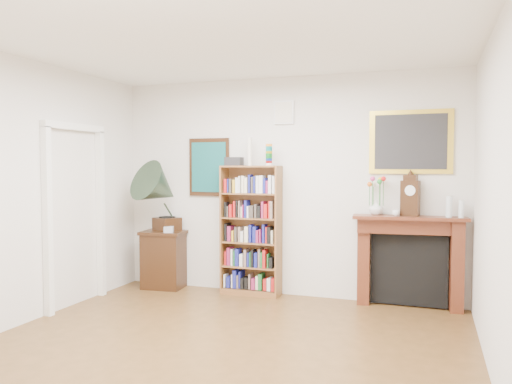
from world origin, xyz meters
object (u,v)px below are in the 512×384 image
flower_vase (376,208)px  mantel_clock (410,196)px  gramophone (161,192)px  bottle_right (461,209)px  bookshelf (251,223)px  teacup (396,213)px  side_cabinet (164,259)px  cd_stack (169,230)px  bottle_left (449,207)px  fireplace (409,254)px

flower_vase → mantel_clock: bearing=0.2°
gramophone → flower_vase: gramophone is taller
mantel_clock → bottle_right: size_ratio=2.38×
bookshelf → bottle_right: 2.53m
mantel_clock → teacup: size_ratio=5.24×
side_cabinet → flower_vase: (2.82, 0.10, 0.78)m
cd_stack → side_cabinet: bearing=143.3°
cd_stack → bottle_right: size_ratio=0.60×
side_cabinet → bottle_left: (3.63, 0.08, 0.81)m
fireplace → side_cabinet: bearing=176.9°
cd_stack → flower_vase: flower_vase is taller
side_cabinet → cd_stack: bearing=-42.5°
fireplace → flower_vase: size_ratio=7.71×
bottle_left → bottle_right: size_ratio=1.20×
gramophone → bottle_right: (3.73, 0.17, -0.14)m
side_cabinet → cd_stack: cd_stack is taller
gramophone → teacup: bearing=26.1°
bookshelf → teacup: size_ratio=21.17×
side_cabinet → fireplace: size_ratio=0.60×
mantel_clock → gramophone: bearing=-162.8°
fireplace → mantel_clock: (0.00, -0.03, 0.68)m
bookshelf → cd_stack: (-1.10, -0.18, -0.11)m
fireplace → mantel_clock: bearing=-85.8°
gramophone → side_cabinet: bearing=127.0°
bottle_left → gramophone: bearing=-177.0°
side_cabinet → bottle_right: bearing=-4.8°
gramophone → bottle_right: 3.74m
side_cabinet → fireplace: bearing=-3.4°
gramophone → bottle_left: bearing=26.5°
flower_vase → bottle_left: size_ratio=0.71×
mantel_clock → bottle_left: 0.44m
side_cabinet → flower_vase: 2.93m
fireplace → flower_vase: 0.66m
mantel_clock → flower_vase: 0.41m
bottle_left → teacup: bearing=-174.7°
fireplace → bottle_left: size_ratio=5.45×
side_cabinet → cd_stack: size_ratio=6.51×
teacup → bookshelf: bearing=178.7°
gramophone → teacup: size_ratio=10.60×
flower_vase → bottle_left: (0.81, -0.02, 0.04)m
cd_stack → bottle_right: (3.61, 0.17, 0.36)m
bottle_left → bottle_right: bearing=-7.6°
bookshelf → side_cabinet: (-1.24, -0.07, -0.54)m
gramophone → cd_stack: (0.12, -0.00, -0.50)m
flower_vase → bottle_right: bearing=-2.2°
side_cabinet → flower_vase: flower_vase is taller
bottle_left → bottle_right: bottle_left is taller
fireplace → cd_stack: 3.07m
flower_vase → teacup: 0.25m
bottle_left → cd_stack: bearing=-176.9°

